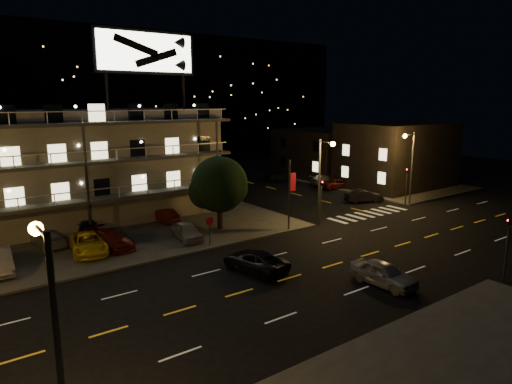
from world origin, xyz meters
TOP-DOWN VIEW (x-y plane):
  - ground at (0.00, 0.00)m, footprint 140.00×140.00m
  - curb_nw at (-14.00, 20.00)m, footprint 44.00×24.00m
  - curb_ne at (30.00, 20.00)m, footprint 16.00×24.00m
  - motel at (-9.94, 23.88)m, footprint 28.00×13.80m
  - side_bldg_front at (29.99, 16.00)m, footprint 14.06×10.00m
  - side_bldg_back at (29.99, 28.00)m, footprint 14.06×12.00m
  - hill_backdrop at (-5.94, 68.78)m, footprint 120.00×25.00m
  - streetlight_nc at (8.50, 7.94)m, footprint 0.44×1.92m
  - streetlight_ne at (22.14, 8.30)m, footprint 1.92×0.44m
  - streetlight_s at (-18.00, -7.94)m, footprint 0.44×1.92m
  - signal_nw at (9.00, 8.50)m, footprint 0.20×0.27m
  - signal_sw at (9.00, -8.50)m, footprint 0.20×0.27m
  - signal_ne at (22.00, 8.50)m, footprint 0.27×0.20m
  - banner_north at (5.09, 8.40)m, footprint 0.83×0.16m
  - stop_sign at (-3.00, 8.57)m, footprint 0.91×0.11m
  - tree at (0.15, 12.26)m, footprint 5.19×4.99m
  - lot_car_2 at (-11.31, 12.54)m, footprint 3.22×5.57m
  - lot_car_3 at (-9.61, 12.61)m, footprint 3.03×5.15m
  - lot_car_4 at (-3.70, 11.12)m, footprint 2.13×4.26m
  - lot_car_7 at (-13.37, 16.06)m, footprint 2.22×4.47m
  - lot_car_8 at (-9.96, 17.27)m, footprint 2.63×4.23m
  - lot_car_9 at (-2.80, 17.39)m, footprint 1.53×3.82m
  - side_car_0 at (19.39, 12.20)m, footprint 4.52×3.14m
  - side_car_1 at (22.77, 19.52)m, footprint 4.98×3.19m
  - side_car_2 at (23.47, 22.21)m, footprint 5.09×2.29m
  - side_car_3 at (20.01, 28.59)m, footprint 3.89×1.58m
  - road_car_east at (2.04, -4.37)m, footprint 2.02×4.54m
  - road_car_west at (-3.07, 2.46)m, footprint 3.11×5.35m

SIDE VIEW (x-z plane):
  - ground at x=0.00m, z-range 0.00..0.00m
  - curb_nw at x=-14.00m, z-range 0.00..0.15m
  - curb_ne at x=30.00m, z-range 0.00..0.15m
  - side_car_1 at x=22.77m, z-range 0.00..1.28m
  - side_car_3 at x=20.01m, z-range 0.00..1.32m
  - road_car_west at x=-3.07m, z-range 0.00..1.40m
  - side_car_0 at x=19.39m, z-range 0.00..1.41m
  - side_car_2 at x=23.47m, z-range 0.00..1.45m
  - road_car_east at x=2.04m, z-range 0.00..1.52m
  - lot_car_9 at x=-2.80m, z-range 0.15..1.38m
  - lot_car_7 at x=-13.37m, z-range 0.15..1.40m
  - lot_car_8 at x=-9.96m, z-range 0.15..1.49m
  - lot_car_4 at x=-3.70m, z-range 0.15..1.55m
  - lot_car_3 at x=-9.61m, z-range 0.15..1.55m
  - lot_car_2 at x=-11.31m, z-range 0.15..1.61m
  - stop_sign at x=-3.00m, z-range 0.41..3.01m
  - signal_nw at x=9.00m, z-range 0.27..4.87m
  - signal_sw at x=9.00m, z-range 0.27..4.87m
  - signal_ne at x=22.00m, z-range 0.27..4.87m
  - banner_north at x=5.09m, z-range 0.23..6.63m
  - side_bldg_back at x=29.99m, z-range 0.00..7.00m
  - tree at x=0.15m, z-range 0.76..7.30m
  - side_bldg_front at x=29.99m, z-range 0.00..8.50m
  - streetlight_nc at x=8.50m, z-range 0.96..8.96m
  - streetlight_ne at x=22.14m, z-range 0.96..8.96m
  - streetlight_s at x=-18.00m, z-range 0.96..8.96m
  - motel at x=-9.94m, z-range -3.71..14.39m
  - hill_backdrop at x=-5.94m, z-range -0.45..23.55m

